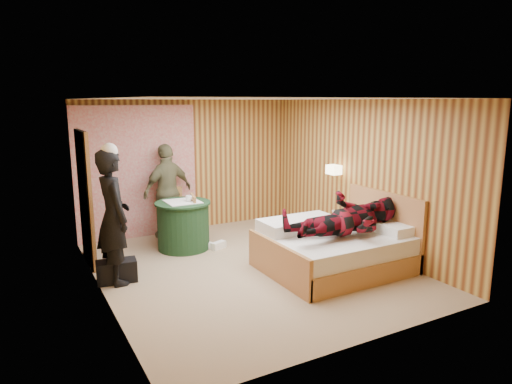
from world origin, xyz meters
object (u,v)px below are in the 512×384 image
bed (335,248)px  woman_standing (113,217)px  wall_lamp (334,170)px  man_on_bed (348,208)px  chair_near (187,218)px  chair_far (171,209)px  duffel_bag (117,271)px  nightstand (339,231)px  round_table (183,225)px  man_at_table (168,191)px

bed → woman_standing: bearing=160.7°
wall_lamp → man_on_bed: size_ratio=0.15×
chair_near → bed: bearing=51.5°
chair_far → woman_standing: (-1.35, -1.67, 0.39)m
duffel_bag → woman_standing: woman_standing is taller
nightstand → chair_near: size_ratio=0.57×
round_table → bed: bearing=-50.2°
chair_far → duffel_bag: 2.18m
duffel_bag → man_on_bed: man_on_bed is taller
nightstand → man_on_bed: (-0.73, -1.07, 0.71)m
man_on_bed → round_table: bearing=127.2°
round_table → chair_far: bearing=87.8°
chair_near → man_at_table: bearing=-163.0°
nightstand → man_at_table: bearing=141.4°
wall_lamp → man_at_table: (-2.45, 1.68, -0.44)m
wall_lamp → man_on_bed: (-0.77, -1.31, -0.32)m
duffel_bag → man_on_bed: bearing=-15.6°
man_at_table → wall_lamp: bearing=127.2°
chair_near → man_on_bed: (1.62, -2.19, 0.44)m
chair_near → man_at_table: 0.87m
wall_lamp → man_at_table: bearing=145.6°
bed → woman_standing: (-2.97, 1.04, 0.61)m
nightstand → duffel_bag: size_ratio=0.98×
chair_far → man_on_bed: (1.65, -2.94, 0.44)m
wall_lamp → bed: 1.67m
duffel_bag → man_at_table: size_ratio=0.31×
bed → nightstand: size_ratio=3.82×
round_table → chair_far: size_ratio=1.00×
man_at_table → woman_standing: bearing=34.1°
nightstand → wall_lamp: bearing=80.0°
round_table → chair_near: (0.06, -0.03, 0.12)m
woman_standing → chair_far: bearing=-44.2°
nightstand → bed: bearing=-132.0°
woman_standing → man_at_table: woman_standing is taller
wall_lamp → chair_near: (-2.39, 0.87, -0.76)m
nightstand → woman_standing: 3.79m
nightstand → chair_near: chair_near is taller
bed → woman_standing: woman_standing is taller
round_table → chair_near: chair_near is taller
wall_lamp → duffel_bag: wall_lamp is taller
woman_standing → chair_near: bearing=-61.7°
chair_near → man_at_table: size_ratio=0.54×
man_at_table → bed: bearing=102.5°
bed → man_on_bed: 0.70m
round_table → chair_far: chair_far is taller
chair_far → woman_standing: bearing=-108.6°
wall_lamp → chair_far: bearing=146.2°
wall_lamp → duffel_bag: bearing=-179.4°
nightstand → duffel_bag: nightstand is taller
nightstand → duffel_bag: bearing=176.8°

